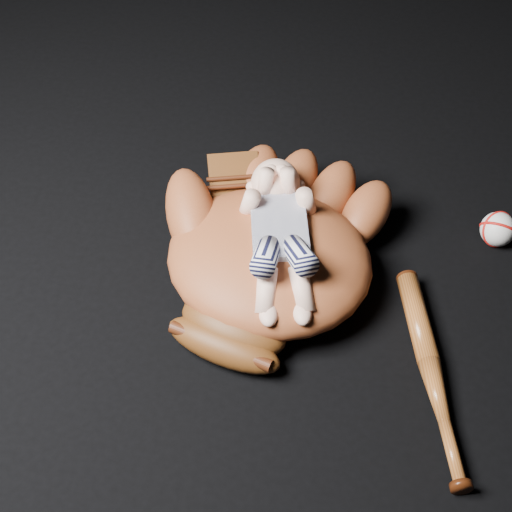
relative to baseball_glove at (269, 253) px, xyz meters
name	(u,v)px	position (x,y,z in m)	size (l,w,h in m)	color
baseball_glove	(269,253)	(0.00, 0.00, 0.00)	(0.47, 0.54, 0.17)	brown
newborn_baby	(281,238)	(0.02, -0.01, 0.05)	(0.16, 0.35, 0.14)	beige
baseball_bat	(432,374)	(0.29, -0.19, -0.06)	(0.04, 0.43, 0.04)	brown
baseball	(498,229)	(0.44, 0.14, -0.05)	(0.07, 0.07, 0.07)	white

